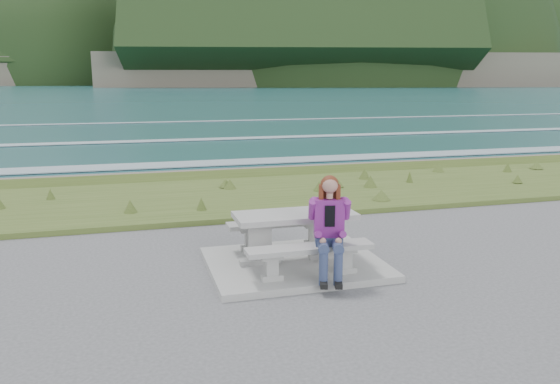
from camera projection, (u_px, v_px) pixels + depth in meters
The scene contains 9 objects.
concrete_slab at pixel (295, 264), 8.28m from camera, with size 2.60×2.10×0.10m, color #ADACA7.
picnic_table at pixel (295, 224), 8.15m from camera, with size 1.80×0.75×0.75m.
bench_landward at pixel (310, 253), 7.54m from camera, with size 1.80×0.35×0.45m.
bench_seaward at pixel (282, 227), 8.86m from camera, with size 1.80×0.35×0.45m.
grass_verge at pixel (233, 199), 13.01m from camera, with size 160.00×4.50×0.22m, color #3E531F.
shore_drop at pixel (214, 178), 15.74m from camera, with size 160.00×0.80×2.20m, color #6D5D52.
ocean at pixel (170, 157), 32.30m from camera, with size 1600.00×1600.00×0.09m.
headland_range at pixel (376, 69), 431.73m from camera, with size 729.83×363.95×232.20m.
seated_woman at pixel (330, 242), 7.45m from camera, with size 0.57×0.78×1.42m.
Camera 1 is at (-2.34, -7.53, 2.81)m, focal length 35.00 mm.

